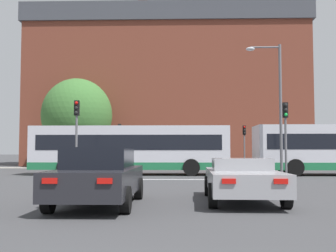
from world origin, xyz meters
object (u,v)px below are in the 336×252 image
object	(u,v)px
car_roadster_right	(242,179)
bus_crossing_lead	(131,149)
traffic_light_near_right	(286,127)
pedestrian_walking_east	(70,156)
traffic_light_far_left	(119,138)
pedestrian_waiting	(166,157)
street_lamp_junction	(275,96)
car_saloon_left	(99,176)
traffic_light_near_left	(77,126)
traffic_light_far_right	(244,139)

from	to	relation	value
car_roadster_right	bus_crossing_lead	bearing A→B (deg)	110.99
traffic_light_near_right	pedestrian_walking_east	size ratio (longest dim) A/B	2.34
traffic_light_near_right	traffic_light_far_left	size ratio (longest dim) A/B	1.05
pedestrian_walking_east	traffic_light_far_left	bearing A→B (deg)	77.46
bus_crossing_lead	traffic_light_far_left	bearing A→B (deg)	-167.99
traffic_light_near_right	pedestrian_waiting	world-z (taller)	traffic_light_near_right
traffic_light_near_right	street_lamp_junction	distance (m)	2.45
traffic_light_near_right	traffic_light_far_left	xyz separation A→B (m)	(-10.79, 14.18, -0.11)
traffic_light_far_left	pedestrian_waiting	distance (m)	4.39
car_saloon_left	street_lamp_junction	xyz separation A→B (m)	(7.48, 12.55, 3.77)
car_roadster_right	bus_crossing_lead	world-z (taller)	bus_crossing_lead
bus_crossing_lead	traffic_light_near_right	distance (m)	9.45
car_saloon_left	traffic_light_near_right	world-z (taller)	traffic_light_near_right
street_lamp_junction	pedestrian_waiting	world-z (taller)	street_lamp_junction
traffic_light_near_right	pedestrian_walking_east	bearing A→B (deg)	135.15
pedestrian_walking_east	car_saloon_left	bearing A→B (deg)	17.84
bus_crossing_lead	traffic_light_near_right	size ratio (longest dim) A/B	3.00
traffic_light_near_left	pedestrian_waiting	size ratio (longest dim) A/B	2.57
traffic_light_far_right	street_lamp_junction	distance (m)	12.34
traffic_light_far_left	traffic_light_near_right	bearing A→B (deg)	-52.73
bus_crossing_lead	traffic_light_near_left	size ratio (longest dim) A/B	2.91
bus_crossing_lead	street_lamp_junction	distance (m)	9.18
car_roadster_right	pedestrian_waiting	bearing A→B (deg)	98.55
bus_crossing_lead	traffic_light_far_right	distance (m)	13.15
car_saloon_left	bus_crossing_lead	size ratio (longest dim) A/B	0.41
car_roadster_right	bus_crossing_lead	distance (m)	14.57
traffic_light_near_left	pedestrian_walking_east	world-z (taller)	traffic_light_near_left
traffic_light_near_right	pedestrian_waiting	distance (m)	16.65
car_saloon_left	pedestrian_walking_east	distance (m)	27.39
traffic_light_far_left	car_roadster_right	bearing A→B (deg)	-73.67
bus_crossing_lead	pedestrian_walking_east	size ratio (longest dim) A/B	7.01
car_roadster_right	traffic_light_near_right	bearing A→B (deg)	70.85
pedestrian_walking_east	street_lamp_junction	bearing A→B (deg)	49.39
traffic_light_far_left	pedestrian_walking_east	size ratio (longest dim) A/B	2.24
car_saloon_left	car_roadster_right	distance (m)	4.06
traffic_light_far_left	pedestrian_waiting	bearing A→B (deg)	12.79
traffic_light_far_left	street_lamp_junction	distance (m)	16.57
car_saloon_left	traffic_light_far_right	xyz separation A→B (m)	(7.59, 24.72, 1.70)
bus_crossing_lead	traffic_light_near_left	xyz separation A→B (m)	(-2.40, -3.96, 1.19)
traffic_light_far_right	traffic_light_far_left	xyz separation A→B (m)	(-10.72, 0.41, 0.11)
traffic_light_near_right	street_lamp_junction	size ratio (longest dim) A/B	0.53
car_roadster_right	traffic_light_far_left	distance (m)	25.18
car_roadster_right	traffic_light_near_left	bearing A→B (deg)	128.13
traffic_light_near_right	traffic_light_far_left	bearing A→B (deg)	127.27
street_lamp_junction	pedestrian_waiting	bearing A→B (deg)	116.25
car_saloon_left	traffic_light_far_right	size ratio (longest dim) A/B	1.34
pedestrian_walking_east	car_roadster_right	bearing A→B (deg)	26.23
car_saloon_left	pedestrian_waiting	size ratio (longest dim) A/B	3.04
traffic_light_far_left	pedestrian_waiting	size ratio (longest dim) A/B	2.38
car_roadster_right	street_lamp_junction	distance (m)	12.67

